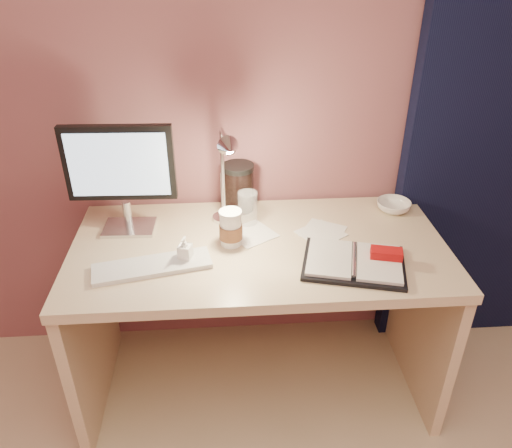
{
  "coord_description": "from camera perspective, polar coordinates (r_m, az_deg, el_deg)",
  "views": [
    {
      "loc": [
        -0.12,
        -0.18,
        1.74
      ],
      "look_at": [
        -0.02,
        1.33,
        0.85
      ],
      "focal_mm": 35.0,
      "sensor_mm": 36.0,
      "label": 1
    }
  ],
  "objects": [
    {
      "name": "room",
      "position": [
        2.24,
        25.4,
        11.95
      ],
      "size": [
        3.5,
        3.5,
        3.5
      ],
      "color": "#C6B28E",
      "rests_on": "ground"
    },
    {
      "name": "desk",
      "position": [
        2.05,
        0.19,
        -6.56
      ],
      "size": [
        1.4,
        0.7,
        0.73
      ],
      "color": "#D0B593",
      "rests_on": "ground"
    },
    {
      "name": "monitor",
      "position": [
        1.9,
        -15.2,
        6.02
      ],
      "size": [
        0.4,
        0.15,
        0.43
      ],
      "rotation": [
        0.0,
        0.0,
        -0.04
      ],
      "color": "silver",
      "rests_on": "desk"
    },
    {
      "name": "keyboard",
      "position": [
        1.77,
        -11.77,
        -4.72
      ],
      "size": [
        0.42,
        0.2,
        0.02
      ],
      "primitive_type": "cube",
      "rotation": [
        0.0,
        0.0,
        0.21
      ],
      "color": "silver",
      "rests_on": "desk"
    },
    {
      "name": "planner",
      "position": [
        1.78,
        11.42,
        -4.2
      ],
      "size": [
        0.4,
        0.34,
        0.05
      ],
      "rotation": [
        0.0,
        0.0,
        -0.25
      ],
      "color": "black",
      "rests_on": "desk"
    },
    {
      "name": "paper_a",
      "position": [
        1.95,
        7.44,
        -1.06
      ],
      "size": [
        0.21,
        0.21,
        0.0
      ],
      "primitive_type": "cube",
      "rotation": [
        0.0,
        0.0,
        0.59
      ],
      "color": "silver",
      "rests_on": "desk"
    },
    {
      "name": "paper_b",
      "position": [
        1.96,
        7.69,
        -0.83
      ],
      "size": [
        0.21,
        0.21,
        0.0
      ],
      "primitive_type": "cube",
      "rotation": [
        0.0,
        0.0,
        -0.53
      ],
      "color": "silver",
      "rests_on": "desk"
    },
    {
      "name": "paper_c",
      "position": [
        1.93,
        -0.49,
        -1.12
      ],
      "size": [
        0.22,
        0.22,
        0.0
      ],
      "primitive_type": "cube",
      "rotation": [
        0.0,
        0.0,
        0.57
      ],
      "color": "silver",
      "rests_on": "desk"
    },
    {
      "name": "coffee_cup",
      "position": [
        1.84,
        -2.9,
        -0.54
      ],
      "size": [
        0.09,
        0.09,
        0.14
      ],
      "color": "white",
      "rests_on": "desk"
    },
    {
      "name": "clear_cup",
      "position": [
        1.97,
        -0.96,
        1.84
      ],
      "size": [
        0.08,
        0.08,
        0.13
      ],
      "primitive_type": "cylinder",
      "color": "white",
      "rests_on": "desk"
    },
    {
      "name": "bowl",
      "position": [
        2.15,
        15.45,
        1.98
      ],
      "size": [
        0.18,
        0.18,
        0.04
      ],
      "primitive_type": "imported",
      "rotation": [
        0.0,
        0.0,
        -0.33
      ],
      "color": "silver",
      "rests_on": "desk"
    },
    {
      "name": "lotion_bottle",
      "position": [
        1.76,
        -8.11,
        -2.89
      ],
      "size": [
        0.06,
        0.06,
        0.1
      ],
      "primitive_type": "imported",
      "rotation": [
        0.0,
        0.0,
        -0.31
      ],
      "color": "white",
      "rests_on": "desk"
    },
    {
      "name": "dark_jar",
      "position": [
        2.06,
        -2.03,
        3.96
      ],
      "size": [
        0.13,
        0.13,
        0.18
      ],
      "primitive_type": "cylinder",
      "color": "black",
      "rests_on": "desk"
    },
    {
      "name": "product_box",
      "position": [
        2.08,
        -2.19,
        4.05
      ],
      "size": [
        0.13,
        0.12,
        0.17
      ],
      "primitive_type": "cube",
      "rotation": [
        0.0,
        0.0,
        -0.31
      ],
      "color": "silver",
      "rests_on": "desk"
    },
    {
      "name": "desk_lamp",
      "position": [
        1.82,
        -4.33,
        5.9
      ],
      "size": [
        0.12,
        0.25,
        0.41
      ],
      "rotation": [
        0.0,
        0.0,
        0.15
      ],
      "color": "silver",
      "rests_on": "desk"
    }
  ]
}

